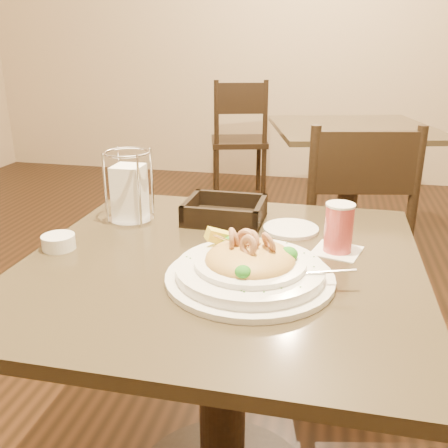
% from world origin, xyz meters
% --- Properties ---
extents(main_table, '(0.90, 0.90, 0.72)m').
position_xyz_m(main_table, '(0.00, 0.00, 0.50)').
color(main_table, black).
rests_on(main_table, ground).
extents(background_table, '(1.10, 1.10, 0.72)m').
position_xyz_m(background_table, '(0.34, 2.00, 0.50)').
color(background_table, black).
rests_on(background_table, ground).
extents(dining_chair_near, '(0.50, 0.50, 0.93)m').
position_xyz_m(dining_chair_near, '(0.32, 0.86, 0.50)').
color(dining_chair_near, black).
rests_on(dining_chair_near, ground).
extents(dining_chair_far, '(0.51, 0.51, 0.93)m').
position_xyz_m(dining_chair_far, '(-0.48, 2.75, 0.50)').
color(dining_chair_far, black).
rests_on(dining_chair_far, ground).
extents(pasta_bowl, '(0.39, 0.36, 0.11)m').
position_xyz_m(pasta_bowl, '(0.08, -0.09, 0.76)').
color(pasta_bowl, white).
rests_on(pasta_bowl, main_table).
extents(drink_glass, '(0.13, 0.13, 0.12)m').
position_xyz_m(drink_glass, '(0.26, 0.10, 0.78)').
color(drink_glass, white).
rests_on(drink_glass, main_table).
extents(bread_basket, '(0.22, 0.18, 0.06)m').
position_xyz_m(bread_basket, '(-0.05, 0.26, 0.75)').
color(bread_basket, black).
rests_on(bread_basket, main_table).
extents(napkin_caddy, '(0.12, 0.12, 0.20)m').
position_xyz_m(napkin_caddy, '(-0.31, 0.21, 0.81)').
color(napkin_caddy, silver).
rests_on(napkin_caddy, main_table).
extents(side_plate, '(0.17, 0.17, 0.01)m').
position_xyz_m(side_plate, '(0.14, 0.22, 0.73)').
color(side_plate, white).
rests_on(side_plate, main_table).
extents(butter_ramekin, '(0.10, 0.10, 0.03)m').
position_xyz_m(butter_ramekin, '(-0.40, -0.02, 0.74)').
color(butter_ramekin, white).
rests_on(butter_ramekin, main_table).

